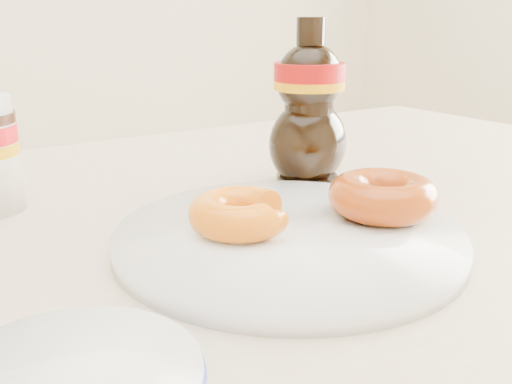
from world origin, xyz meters
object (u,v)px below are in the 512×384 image
donut_bitten (240,213)px  donut_whole (383,196)px  syrup_bottle (309,102)px  dining_table (230,313)px  blue_rim_saucer (68,383)px  plate (288,236)px

donut_bitten → donut_whole: bearing=-19.2°
syrup_bottle → donut_whole: bearing=-104.7°
dining_table → donut_bitten: (-0.01, -0.03, 0.11)m
dining_table → donut_bitten: bearing=-105.2°
donut_whole → syrup_bottle: (0.04, 0.16, 0.06)m
donut_whole → blue_rim_saucer: (-0.31, -0.09, -0.02)m
dining_table → blue_rim_saucer: blue_rim_saucer is taller
plate → syrup_bottle: (0.14, 0.15, 0.09)m
donut_bitten → plate: bearing=-33.5°
donut_bitten → blue_rim_saucer: size_ratio=0.61×
plate → syrup_bottle: 0.22m
donut_bitten → donut_whole: size_ratio=0.88×
donut_whole → syrup_bottle: 0.18m
donut_bitten → blue_rim_saucer: bearing=-149.3°
syrup_bottle → dining_table: bearing=-150.4°
plate → syrup_bottle: size_ratio=1.59×
dining_table → blue_rim_saucer: size_ratio=9.74×
dining_table → donut_whole: 0.18m
donut_bitten → syrup_bottle: bearing=33.0°
dining_table → plate: size_ratio=4.69×
donut_bitten → dining_table: bearing=71.6°
donut_whole → plate: bearing=170.1°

